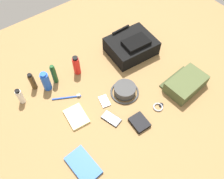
{
  "coord_description": "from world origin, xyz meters",
  "views": [
    {
      "loc": [
        -0.5,
        -0.67,
        1.25
      ],
      "look_at": [
        0.0,
        0.0,
        0.04
      ],
      "focal_mm": 37.6,
      "sensor_mm": 36.0,
      "label": 1
    }
  ],
  "objects_px": {
    "toothbrush": "(68,97)",
    "notepad": "(76,117)",
    "paperback_novel": "(83,165)",
    "cell_phone": "(111,119)",
    "shampoo_bottle": "(54,74)",
    "backpack": "(131,46)",
    "toothpaste_tube": "(20,96)",
    "deodorant_spray": "(46,81)",
    "sunscreen_spray": "(76,65)",
    "toiletry_pouch": "(185,84)",
    "wristwatch": "(158,107)",
    "cologne_bottle": "(32,81)",
    "wallet": "(140,122)",
    "media_player": "(104,101)",
    "bucket_hat": "(125,90)"
  },
  "relations": [
    {
      "from": "toiletry_pouch",
      "to": "toothpaste_tube",
      "type": "height_order",
      "value": "toothpaste_tube"
    },
    {
      "from": "toothpaste_tube",
      "to": "cologne_bottle",
      "type": "height_order",
      "value": "cologne_bottle"
    },
    {
      "from": "shampoo_bottle",
      "to": "notepad",
      "type": "xyz_separation_m",
      "value": [
        -0.03,
        -0.31,
        -0.07
      ]
    },
    {
      "from": "paperback_novel",
      "to": "toothbrush",
      "type": "xyz_separation_m",
      "value": [
        0.16,
        0.42,
        -0.0
      ]
    },
    {
      "from": "paperback_novel",
      "to": "bucket_hat",
      "type": "bearing_deg",
      "value": 26.74
    },
    {
      "from": "paperback_novel",
      "to": "toothbrush",
      "type": "bearing_deg",
      "value": 69.49
    },
    {
      "from": "backpack",
      "to": "notepad",
      "type": "xyz_separation_m",
      "value": [
        -0.61,
        -0.22,
        -0.05
      ]
    },
    {
      "from": "toiletry_pouch",
      "to": "deodorant_spray",
      "type": "relative_size",
      "value": 1.88
    },
    {
      "from": "deodorant_spray",
      "to": "sunscreen_spray",
      "type": "relative_size",
      "value": 0.99
    },
    {
      "from": "shampoo_bottle",
      "to": "wristwatch",
      "type": "bearing_deg",
      "value": -53.83
    },
    {
      "from": "cell_phone",
      "to": "toothbrush",
      "type": "distance_m",
      "value": 0.31
    },
    {
      "from": "sunscreen_spray",
      "to": "notepad",
      "type": "relative_size",
      "value": 0.99
    },
    {
      "from": "bucket_hat",
      "to": "media_player",
      "type": "distance_m",
      "value": 0.15
    },
    {
      "from": "toothpaste_tube",
      "to": "deodorant_spray",
      "type": "height_order",
      "value": "deodorant_spray"
    },
    {
      "from": "bucket_hat",
      "to": "cologne_bottle",
      "type": "relative_size",
      "value": 1.38
    },
    {
      "from": "bucket_hat",
      "to": "cologne_bottle",
      "type": "distance_m",
      "value": 0.59
    },
    {
      "from": "cologne_bottle",
      "to": "wallet",
      "type": "distance_m",
      "value": 0.72
    },
    {
      "from": "notepad",
      "to": "paperback_novel",
      "type": "bearing_deg",
      "value": -109.48
    },
    {
      "from": "toothbrush",
      "to": "notepad",
      "type": "distance_m",
      "value": 0.15
    },
    {
      "from": "wallet",
      "to": "notepad",
      "type": "distance_m",
      "value": 0.38
    },
    {
      "from": "backpack",
      "to": "notepad",
      "type": "distance_m",
      "value": 0.65
    },
    {
      "from": "backpack",
      "to": "wallet",
      "type": "relative_size",
      "value": 3.08
    },
    {
      "from": "shampoo_bottle",
      "to": "sunscreen_spray",
      "type": "distance_m",
      "value": 0.16
    },
    {
      "from": "media_player",
      "to": "notepad",
      "type": "bearing_deg",
      "value": 176.82
    },
    {
      "from": "media_player",
      "to": "wallet",
      "type": "height_order",
      "value": "wallet"
    },
    {
      "from": "toothpaste_tube",
      "to": "cologne_bottle",
      "type": "xyz_separation_m",
      "value": [
        0.11,
        0.05,
        0.01
      ]
    },
    {
      "from": "shampoo_bottle",
      "to": "toothbrush",
      "type": "distance_m",
      "value": 0.18
    },
    {
      "from": "bucket_hat",
      "to": "toothpaste_tube",
      "type": "xyz_separation_m",
      "value": [
        -0.55,
        0.33,
        0.03
      ]
    },
    {
      "from": "wristwatch",
      "to": "toothbrush",
      "type": "xyz_separation_m",
      "value": [
        -0.41,
        0.39,
        0.0
      ]
    },
    {
      "from": "backpack",
      "to": "cell_phone",
      "type": "xyz_separation_m",
      "value": [
        -0.45,
        -0.36,
        -0.05
      ]
    },
    {
      "from": "wallet",
      "to": "toiletry_pouch",
      "type": "bearing_deg",
      "value": 6.75
    },
    {
      "from": "cell_phone",
      "to": "notepad",
      "type": "xyz_separation_m",
      "value": [
        -0.16,
        0.13,
        0.0
      ]
    },
    {
      "from": "wallet",
      "to": "wristwatch",
      "type": "bearing_deg",
      "value": 7.74
    },
    {
      "from": "bucket_hat",
      "to": "sunscreen_spray",
      "type": "relative_size",
      "value": 1.25
    },
    {
      "from": "wristwatch",
      "to": "toiletry_pouch",
      "type": "bearing_deg",
      "value": 2.89
    },
    {
      "from": "media_player",
      "to": "deodorant_spray",
      "type": "bearing_deg",
      "value": 127.25
    },
    {
      "from": "toiletry_pouch",
      "to": "cell_phone",
      "type": "xyz_separation_m",
      "value": [
        -0.52,
        0.1,
        -0.03
      ]
    },
    {
      "from": "backpack",
      "to": "toothbrush",
      "type": "height_order",
      "value": "backpack"
    },
    {
      "from": "cell_phone",
      "to": "toothbrush",
      "type": "bearing_deg",
      "value": 114.22
    },
    {
      "from": "cell_phone",
      "to": "media_player",
      "type": "height_order",
      "value": "cell_phone"
    },
    {
      "from": "toothbrush",
      "to": "toiletry_pouch",
      "type": "bearing_deg",
      "value": -30.35
    },
    {
      "from": "deodorant_spray",
      "to": "toothpaste_tube",
      "type": "bearing_deg",
      "value": 179.2
    },
    {
      "from": "paperback_novel",
      "to": "notepad",
      "type": "bearing_deg",
      "value": 65.1
    },
    {
      "from": "backpack",
      "to": "deodorant_spray",
      "type": "bearing_deg",
      "value": 173.51
    },
    {
      "from": "shampoo_bottle",
      "to": "paperback_novel",
      "type": "bearing_deg",
      "value": -105.37
    },
    {
      "from": "notepad",
      "to": "backpack",
      "type": "bearing_deg",
      "value": 25.62
    },
    {
      "from": "notepad",
      "to": "bucket_hat",
      "type": "bearing_deg",
      "value": -0.24
    },
    {
      "from": "cell_phone",
      "to": "bucket_hat",
      "type": "bearing_deg",
      "value": 28.83
    },
    {
      "from": "bucket_hat",
      "to": "toothbrush",
      "type": "bearing_deg",
      "value": 149.53
    },
    {
      "from": "toothpaste_tube",
      "to": "deodorant_spray",
      "type": "xyz_separation_m",
      "value": [
        0.18,
        -0.0,
        0.01
      ]
    }
  ]
}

